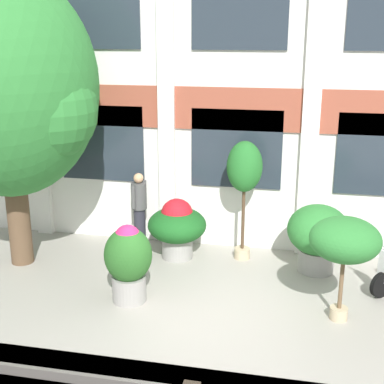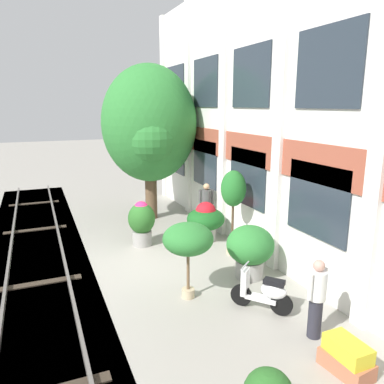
{
  "view_description": "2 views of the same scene",
  "coord_description": "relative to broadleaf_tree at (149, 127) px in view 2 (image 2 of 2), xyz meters",
  "views": [
    {
      "loc": [
        1.35,
        -8.04,
        4.67
      ],
      "look_at": [
        -0.56,
        1.18,
        1.83
      ],
      "focal_mm": 50.0,
      "sensor_mm": 36.0,
      "label": 1
    },
    {
      "loc": [
        9.5,
        -2.68,
        4.38
      ],
      "look_at": [
        -0.91,
        1.71,
        1.74
      ],
      "focal_mm": 35.0,
      "sensor_mm": 36.0,
      "label": 2
    }
  ],
  "objects": [
    {
      "name": "broadleaf_tree",
      "position": [
        0.0,
        0.0,
        0.0
      ],
      "size": [
        3.74,
        3.56,
        5.86
      ],
      "color": "brown",
      "rests_on": "ground"
    },
    {
      "name": "ground_plane",
      "position": [
        4.26,
        -1.39,
        -3.57
      ],
      "size": [
        80.0,
        80.0,
        0.0
      ],
      "primitive_type": "plane",
      "color": "#9E998E"
    },
    {
      "name": "potted_plant_square_trough",
      "position": [
        9.75,
        0.43,
        -3.3
      ],
      "size": [
        0.88,
        0.57,
        0.58
      ],
      "color": "#B76647",
      "rests_on": "ground"
    },
    {
      "name": "apartment_facade",
      "position": [
        4.26,
        1.99,
        0.53
      ],
      "size": [
        15.57,
        0.64,
        8.25
      ],
      "color": "silver",
      "rests_on": "ground"
    },
    {
      "name": "potted_plant_low_pan",
      "position": [
        4.51,
        1.14,
        -1.65
      ],
      "size": [
        0.73,
        0.73,
        2.55
      ],
      "color": "tan",
      "rests_on": "ground"
    },
    {
      "name": "potted_plant_fluted_column",
      "position": [
        6.04,
        0.81,
        -2.78
      ],
      "size": [
        1.22,
        1.22,
        1.39
      ],
      "color": "gray",
      "rests_on": "ground"
    },
    {
      "name": "potted_plant_ribbed_drum",
      "position": [
        3.14,
        0.91,
        -2.85
      ],
      "size": [
        1.24,
        1.24,
        1.31
      ],
      "color": "gray",
      "rests_on": "ground"
    },
    {
      "name": "resident_watching_tracks",
      "position": [
        2.16,
        1.38,
        -2.66
      ],
      "size": [
        0.34,
        0.51,
        1.69
      ],
      "rotation": [
        0.0,
        0.0,
        -0.31
      ],
      "color": "#282833",
      "rests_on": "ground"
    },
    {
      "name": "rail_tracks",
      "position": [
        4.26,
        -4.29,
        -3.71
      ],
      "size": [
        23.21,
        2.8,
        0.43
      ],
      "color": "#423F3A",
      "rests_on": "ground"
    },
    {
      "name": "potted_plant_tall_urn",
      "position": [
        6.4,
        -1.06,
        -2.16
      ],
      "size": [
        1.16,
        1.16,
        1.8
      ],
      "color": "tan",
      "rests_on": "ground"
    },
    {
      "name": "potted_plant_stone_basin",
      "position": [
        2.73,
        -1.14,
        -2.77
      ],
      "size": [
        0.85,
        0.85,
        1.44
      ],
      "color": "gray",
      "rests_on": "ground"
    },
    {
      "name": "scooter_near_curb",
      "position": [
        7.58,
        0.24,
        -3.14
      ],
      "size": [
        1.11,
        0.96,
        0.98
      ],
      "rotation": [
        0.0,
        0.0,
        3.84
      ],
      "color": "black",
      "rests_on": "ground"
    },
    {
      "name": "resident_by_doorway",
      "position": [
        8.75,
        0.6,
        -2.73
      ],
      "size": [
        0.34,
        0.52,
        1.59
      ],
      "rotation": [
        0.0,
        0.0,
        -2.91
      ],
      "color": "#282833",
      "rests_on": "ground"
    }
  ]
}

